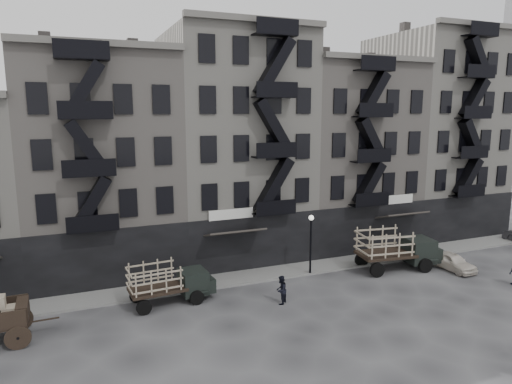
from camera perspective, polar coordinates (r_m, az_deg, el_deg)
name	(u,v)px	position (r m, az deg, el deg)	size (l,w,h in m)	color
ground	(288,295)	(29.17, 3.99, -12.72)	(140.00, 140.00, 0.00)	#38383A
sidewalk	(264,274)	(32.31, 1.02, -10.23)	(55.00, 2.50, 0.15)	slate
building_midwest	(101,165)	(34.18, -18.77, 3.19)	(10.00, 11.35, 16.20)	gray
building_center	(234,147)	(36.06, -2.74, 5.65)	(10.00, 11.35, 18.20)	#AFAAA0
building_mideast	(342,155)	(40.56, 10.76, 4.57)	(10.00, 11.35, 16.20)	gray
building_east	(433,135)	(46.63, 21.28, 6.62)	(10.00, 11.35, 19.20)	#AFAAA0
lamp_post	(311,236)	(31.75, 6.87, -5.53)	(0.36, 0.36, 4.28)	black
stake_truck_west	(169,280)	(27.95, -10.81, -10.76)	(5.14, 2.40, 2.51)	black
stake_truck_east	(397,246)	(34.45, 17.17, -6.48)	(6.28, 3.18, 3.03)	black
car_east	(452,261)	(36.06, 23.34, -7.98)	(1.46, 3.63, 1.24)	beige
pedestrian_mid	(281,290)	(27.61, 3.15, -12.13)	(0.84, 0.65, 1.72)	black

